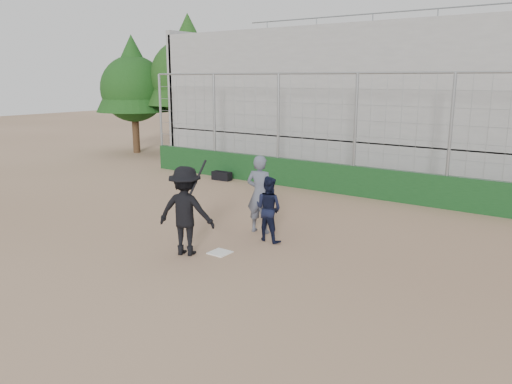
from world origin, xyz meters
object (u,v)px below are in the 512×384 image
Objects in this scene: catcher_crouched at (268,219)px; equipment_bag at (222,176)px; umpire at (260,198)px; batter_at_plate at (186,211)px.

catcher_crouched reaches higher than equipment_bag.
umpire reaches higher than equipment_bag.
umpire is 6.87m from equipment_bag.
batter_at_plate is 2.10m from catcher_crouched.
equipment_bag is (-4.62, 6.88, -0.83)m from batter_at_plate.
catcher_crouched is at bearing -42.23° from equipment_bag.
equipment_bag is at bearing -51.80° from umpire.
batter_at_plate reaches higher than equipment_bag.
batter_at_plate is 1.94× the size of catcher_crouched.
equipment_bag is (-5.60, 5.08, -0.37)m from catcher_crouched.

